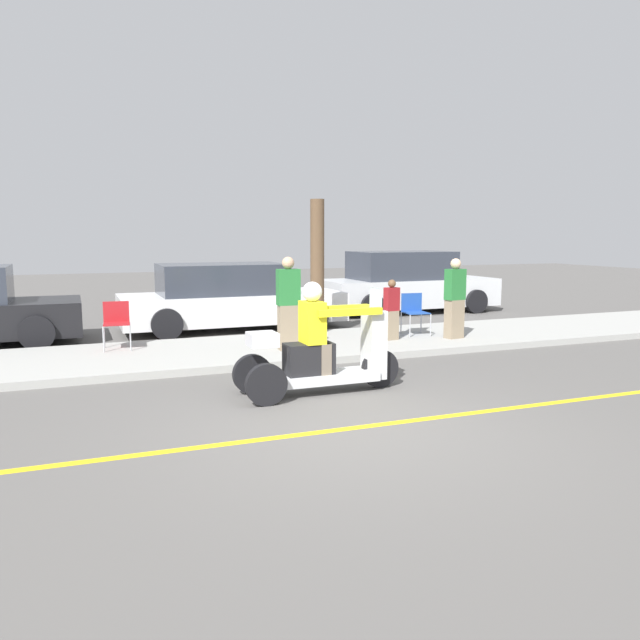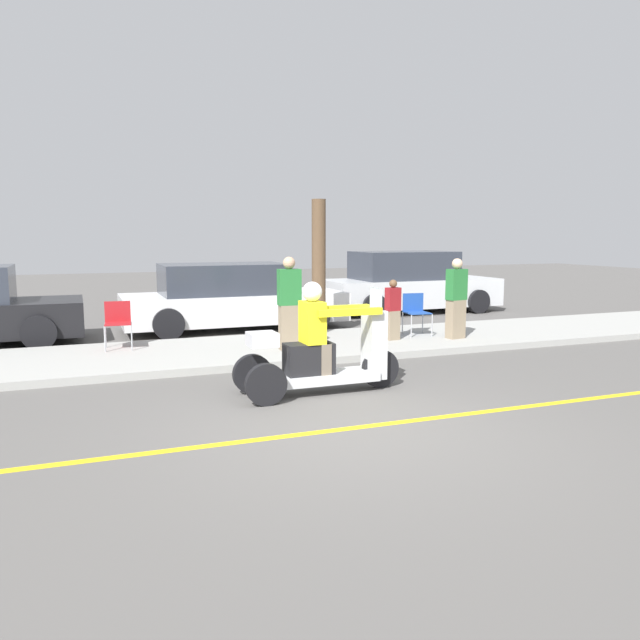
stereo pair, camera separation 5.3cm
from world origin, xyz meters
name	(u,v)px [view 2 (the right image)]	position (x,y,z in m)	size (l,w,h in m)	color
ground_plane	(351,428)	(0.00, 0.00, 0.00)	(60.00, 60.00, 0.00)	#565451
lane_stripe	(371,426)	(0.24, 0.00, 0.00)	(24.00, 0.12, 0.01)	gold
sidewalk_strip	(245,351)	(0.00, 4.60, 0.06)	(28.00, 2.80, 0.12)	#9E9E99
motorcycle_trike	(321,354)	(0.25, 1.55, 0.54)	(2.27, 0.73, 1.50)	black
spectator_with_child	(456,300)	(4.03, 4.08, 0.86)	(0.40, 0.27, 1.54)	gray
spectator_near_curb	(289,305)	(0.67, 4.11, 0.90)	(0.40, 0.26, 1.61)	gray
spectator_by_tree	(393,311)	(2.82, 4.37, 0.67)	(0.29, 0.20, 1.15)	gray
folding_chair_curbside	(118,320)	(-2.09, 5.35, 0.62)	(0.50, 0.50, 0.82)	#A5A8AD
folding_chair_set_back	(415,309)	(3.54, 4.76, 0.62)	(0.51, 0.51, 0.82)	#A5A8AD
parked_car_lot_left	(231,298)	(0.46, 7.56, 0.70)	(4.88, 2.05, 1.47)	silver
parked_car_lot_center	(409,284)	(5.67, 8.81, 0.77)	(4.78, 1.99, 1.65)	silver
tree_trunk	(319,267)	(1.82, 5.67, 1.46)	(0.28, 0.28, 2.69)	brown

